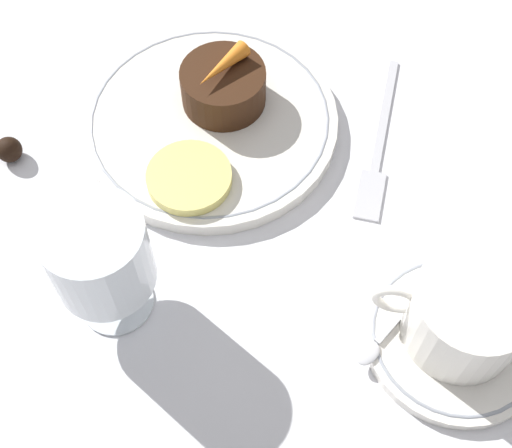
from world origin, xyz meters
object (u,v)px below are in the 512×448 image
object	(u,v)px
dessert_cake	(218,86)
wine_glass	(100,259)
coffee_cup	(466,314)
fork	(378,153)
dinner_plate	(210,121)

from	to	relation	value
dessert_cake	wine_glass	bearing A→B (deg)	81.02
coffee_cup	fork	world-z (taller)	coffee_cup
coffee_cup	wine_glass	bearing A→B (deg)	5.77
fork	dessert_cake	distance (m)	0.15
wine_glass	fork	distance (m)	0.27
coffee_cup	wine_glass	size ratio (longest dim) A/B	1.00
coffee_cup	wine_glass	xyz separation A→B (m)	(0.26, 0.03, 0.03)
fork	dessert_cake	bearing A→B (deg)	-8.32
dinner_plate	fork	xyz separation A→B (m)	(-0.15, -0.00, -0.01)
dessert_cake	fork	bearing A→B (deg)	171.68
dinner_plate	wine_glass	bearing A→B (deg)	80.86
coffee_cup	fork	distance (m)	0.18
coffee_cup	wine_glass	distance (m)	0.26
coffee_cup	fork	xyz separation A→B (m)	(0.08, -0.16, -0.04)
wine_glass	dessert_cake	distance (m)	0.21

